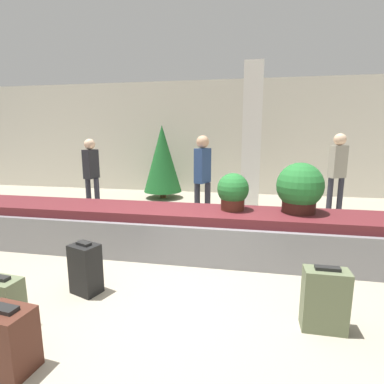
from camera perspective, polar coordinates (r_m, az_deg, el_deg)
The scene contains 14 objects.
ground_plane at distance 3.27m, azimuth -4.69°, elevation -20.34°, with size 18.00×18.00×0.00m, color #9E937F.
back_wall at distance 8.78m, azimuth 5.74°, elevation 10.21°, with size 18.00×0.06×3.20m.
carousel at distance 4.35m, azimuth 0.00°, elevation -7.60°, with size 7.34×0.96×0.65m.
pillar at distance 6.79m, azimuth 11.24°, elevation 9.88°, with size 0.40×0.40×3.20m.
suitcase_0 at distance 2.74m, azimuth -31.61°, elevation -22.95°, with size 0.38×0.30×0.51m.
suitcase_1 at distance 3.00m, azimuth 23.96°, elevation -18.24°, with size 0.38×0.20×0.59m.
suitcase_2 at distance 3.27m, azimuth -32.48°, elevation -17.49°, with size 0.38×0.24×0.49m.
suitcase_4 at distance 3.52m, azimuth -19.62°, elevation -13.58°, with size 0.35×0.31×0.57m.
potted_plant_0 at distance 4.22m, azimuth 7.79°, elevation 0.09°, with size 0.44×0.44×0.52m.
potted_plant_1 at distance 4.28m, azimuth 19.84°, elevation 0.66°, with size 0.62×0.62×0.68m.
traveler_0 at distance 6.80m, azimuth 25.96°, elevation 4.20°, with size 0.37×0.30×1.72m.
traveler_1 at distance 6.75m, azimuth -18.64°, elevation 4.00°, with size 0.31×0.35×1.61m.
traveler_2 at distance 5.60m, azimuth 2.02°, elevation 3.80°, with size 0.31×0.37×1.68m.
decorated_tree at distance 8.06m, azimuth -5.66°, elevation 6.31°, with size 1.02×1.02×1.94m.
Camera 1 is at (0.76, -2.70, 1.70)m, focal length 28.00 mm.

